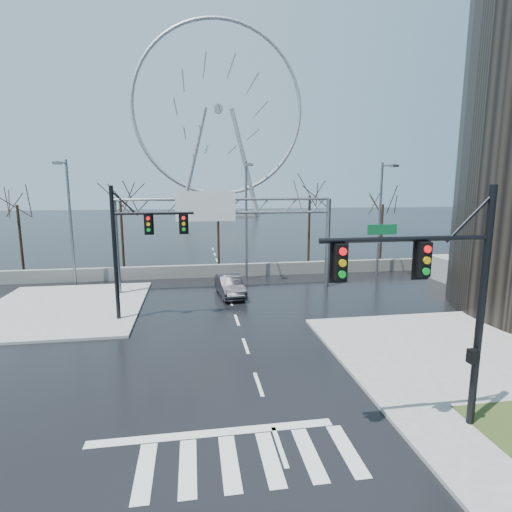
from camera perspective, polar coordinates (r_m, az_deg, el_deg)
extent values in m
plane|color=black|center=(17.06, 0.36, -17.83)|extent=(260.00, 260.00, 0.00)
cube|color=gray|center=(22.43, 26.11, -11.68)|extent=(12.00, 10.00, 0.15)
cube|color=gray|center=(29.29, -25.76, -6.68)|extent=(10.00, 12.00, 0.15)
cube|color=slate|center=(35.76, -4.88, -2.05)|extent=(52.00, 0.50, 1.10)
cylinder|color=black|center=(14.66, 29.44, -7.01)|extent=(0.24, 0.24, 8.00)
cylinder|color=black|center=(12.67, 20.74, 2.27)|extent=(5.40, 0.16, 0.16)
cube|color=black|center=(12.88, 22.84, -0.45)|extent=(0.35, 0.28, 1.05)
cube|color=black|center=(11.73, 11.98, -0.84)|extent=(0.35, 0.28, 1.05)
cylinder|color=black|center=(24.64, -19.50, 0.13)|extent=(0.24, 0.24, 8.00)
cylinder|color=black|center=(24.05, -14.41, 5.93)|extent=(4.60, 0.16, 0.16)
cube|color=black|center=(23.98, -15.09, 4.45)|extent=(0.35, 0.28, 1.05)
cube|color=black|center=(23.85, -10.30, 4.60)|extent=(0.35, 0.28, 1.05)
cylinder|color=slate|center=(30.73, -19.30, 1.04)|extent=(0.36, 0.36, 7.00)
cylinder|color=slate|center=(31.99, 10.18, 1.77)|extent=(0.36, 0.36, 7.00)
cylinder|color=slate|center=(30.01, -4.35, 8.09)|extent=(16.00, 0.20, 0.20)
cylinder|color=slate|center=(30.06, -4.32, 6.18)|extent=(16.00, 0.20, 0.20)
cube|color=#0B562A|center=(29.80, -7.21, 7.06)|extent=(4.20, 0.10, 2.00)
cube|color=silver|center=(29.74, -7.20, 7.06)|extent=(4.40, 0.02, 2.20)
cylinder|color=slate|center=(34.86, -24.93, 4.15)|extent=(0.20, 0.20, 10.00)
cylinder|color=slate|center=(33.72, -26.03, 11.92)|extent=(0.12, 2.20, 0.12)
cube|color=slate|center=(32.76, -26.53, 11.80)|extent=(0.50, 0.70, 0.18)
cylinder|color=slate|center=(33.82, -1.40, 4.92)|extent=(0.20, 0.20, 10.00)
cylinder|color=slate|center=(32.65, -1.18, 13.00)|extent=(0.12, 2.20, 0.12)
cube|color=slate|center=(31.66, -0.92, 12.91)|extent=(0.50, 0.70, 0.18)
cylinder|color=slate|center=(37.36, 17.23, 4.95)|extent=(0.20, 0.20, 10.00)
cylinder|color=slate|center=(36.30, 18.40, 12.20)|extent=(0.12, 2.20, 0.12)
cube|color=slate|center=(35.41, 19.14, 12.06)|extent=(0.50, 0.70, 0.18)
cylinder|color=black|center=(42.16, -30.59, 2.00)|extent=(0.24, 0.24, 6.30)
cylinder|color=black|center=(39.22, -18.57, 2.71)|extent=(0.24, 0.24, 6.75)
cylinder|color=black|center=(39.79, -5.40, 2.63)|extent=(0.24, 0.24, 5.85)
cylinder|color=black|center=(40.32, 7.57, 3.52)|extent=(0.24, 0.24, 7.02)
cylinder|color=black|center=(43.77, 17.47, 3.05)|extent=(0.24, 0.24, 6.12)
cube|color=gray|center=(110.40, -5.16, 6.01)|extent=(18.00, 6.00, 1.00)
torus|color=#B2B2B7|center=(111.96, -5.39, 20.19)|extent=(45.00, 1.00, 45.00)
cylinder|color=#B2B2B7|center=(111.96, -5.39, 20.19)|extent=(2.40, 1.50, 2.40)
cylinder|color=#B2B2B7|center=(110.07, -9.00, 12.95)|extent=(8.28, 1.20, 28.82)
cylinder|color=#B2B2B7|center=(111.01, -1.57, 13.04)|extent=(8.28, 1.20, 28.82)
imported|color=black|center=(29.40, -3.76, -4.27)|extent=(2.08, 4.72, 1.51)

